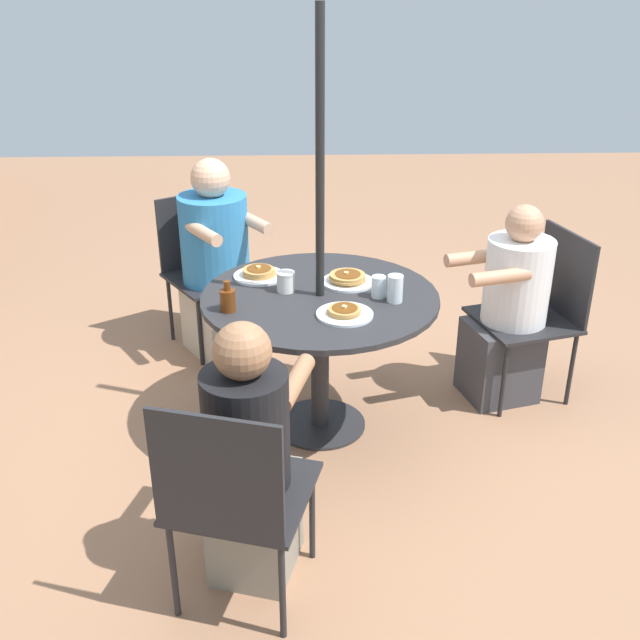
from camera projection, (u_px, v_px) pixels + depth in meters
ground_plane at (320, 425)px, 3.88m from camera, size 12.00×12.00×0.00m
patio_table at (320, 316)px, 3.61m from camera, size 1.14×1.14×0.74m
umbrella_pole at (320, 240)px, 3.44m from camera, size 0.04×0.04×2.03m
patio_chair_north at (540, 305)px, 3.98m from camera, size 0.59×0.59×0.91m
diner_north at (509, 314)px, 3.95m from camera, size 0.45×0.55×1.08m
patio_chair_east at (204, 262)px, 4.56m from camera, size 0.66×0.66×0.91m
diner_east at (218, 269)px, 4.42m from camera, size 0.63×0.60×1.18m
patio_chair_south at (233, 492)px, 2.58m from camera, size 0.59×0.59×0.91m
diner_south at (250, 464)px, 2.74m from camera, size 0.55×0.43×1.09m
pancake_plate_a at (345, 313)px, 3.34m from camera, size 0.26×0.26×0.05m
pancake_plate_b at (259, 274)px, 3.75m from camera, size 0.26×0.26×0.06m
pancake_plate_c at (348, 279)px, 3.68m from camera, size 0.26×0.26×0.06m
syrup_bottle at (228, 299)px, 3.37m from camera, size 0.09×0.07×0.15m
coffee_cup at (286, 282)px, 3.58m from camera, size 0.09×0.09×0.10m
drinking_glass_a at (379, 287)px, 3.51m from camera, size 0.07×0.07×0.10m
drinking_glass_b at (395, 289)px, 3.46m from camera, size 0.07×0.07×0.13m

